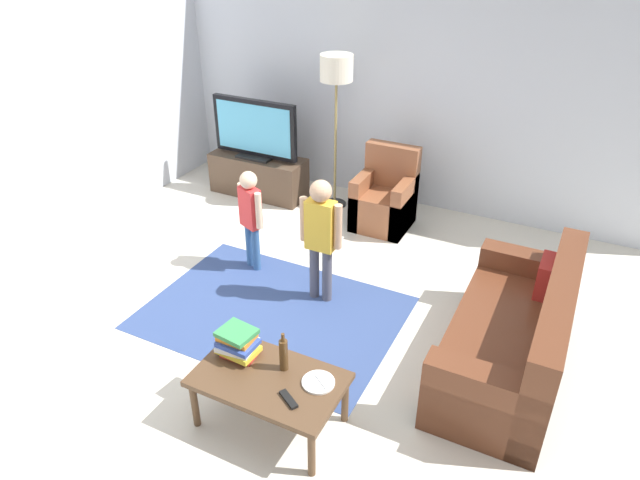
{
  "coord_description": "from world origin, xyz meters",
  "views": [
    {
      "loc": [
        1.91,
        -3.19,
        3.12
      ],
      "look_at": [
        0.0,
        0.6,
        0.65
      ],
      "focal_mm": 32.05,
      "sensor_mm": 36.0,
      "label": 1
    }
  ],
  "objects_px": {
    "child_near_tv": "(250,212)",
    "tv_stand": "(259,176)",
    "floor_lamp": "(336,77)",
    "book_stack": "(238,343)",
    "tv": "(255,130)",
    "tv_remote": "(289,399)",
    "armchair": "(385,200)",
    "plate": "(318,382)",
    "couch": "(518,340)",
    "coffee_table": "(269,383)",
    "bottle": "(284,354)",
    "child_center": "(321,230)"
  },
  "relations": [
    {
      "from": "tv_remote",
      "to": "plate",
      "type": "relative_size",
      "value": 0.77
    },
    {
      "from": "floor_lamp",
      "to": "plate",
      "type": "height_order",
      "value": "floor_lamp"
    },
    {
      "from": "coffee_table",
      "to": "book_stack",
      "type": "distance_m",
      "value": 0.35
    },
    {
      "from": "armchair",
      "to": "tv_stand",
      "type": "bearing_deg",
      "value": 178.67
    },
    {
      "from": "armchair",
      "to": "child_center",
      "type": "distance_m",
      "value": 1.66
    },
    {
      "from": "tv",
      "to": "bottle",
      "type": "xyz_separation_m",
      "value": [
        2.1,
        -2.98,
        -0.3
      ]
    },
    {
      "from": "couch",
      "to": "coffee_table",
      "type": "xyz_separation_m",
      "value": [
        -1.4,
        -1.3,
        0.08
      ]
    },
    {
      "from": "book_stack",
      "to": "plate",
      "type": "height_order",
      "value": "book_stack"
    },
    {
      "from": "tv_stand",
      "to": "coffee_table",
      "type": "xyz_separation_m",
      "value": [
        2.05,
        -3.12,
        0.13
      ]
    },
    {
      "from": "book_stack",
      "to": "floor_lamp",
      "type": "bearing_deg",
      "value": 103.55
    },
    {
      "from": "tv",
      "to": "coffee_table",
      "type": "xyz_separation_m",
      "value": [
        2.05,
        -3.1,
        -0.48
      ]
    },
    {
      "from": "coffee_table",
      "to": "child_center",
      "type": "bearing_deg",
      "value": 103.54
    },
    {
      "from": "child_center",
      "to": "bottle",
      "type": "distance_m",
      "value": 1.43
    },
    {
      "from": "plate",
      "to": "couch",
      "type": "bearing_deg",
      "value": 47.97
    },
    {
      "from": "bottle",
      "to": "child_near_tv",
      "type": "bearing_deg",
      "value": 129.05
    },
    {
      "from": "floor_lamp",
      "to": "bottle",
      "type": "distance_m",
      "value": 3.49
    },
    {
      "from": "child_near_tv",
      "to": "tv_stand",
      "type": "bearing_deg",
      "value": 120.18
    },
    {
      "from": "book_stack",
      "to": "tv_remote",
      "type": "xyz_separation_m",
      "value": [
        0.52,
        -0.22,
        -0.09
      ]
    },
    {
      "from": "tv",
      "to": "coffee_table",
      "type": "relative_size",
      "value": 1.1
    },
    {
      "from": "tv",
      "to": "tv_remote",
      "type": "xyz_separation_m",
      "value": [
        2.27,
        -3.22,
        -0.42
      ]
    },
    {
      "from": "coffee_table",
      "to": "couch",
      "type": "bearing_deg",
      "value": 42.85
    },
    {
      "from": "armchair",
      "to": "child_center",
      "type": "xyz_separation_m",
      "value": [
        -0.0,
        -1.6,
        0.41
      ]
    },
    {
      "from": "child_center",
      "to": "coffee_table",
      "type": "distance_m",
      "value": 1.56
    },
    {
      "from": "floor_lamp",
      "to": "tv_remote",
      "type": "height_order",
      "value": "floor_lamp"
    },
    {
      "from": "child_near_tv",
      "to": "coffee_table",
      "type": "height_order",
      "value": "child_near_tv"
    },
    {
      "from": "child_near_tv",
      "to": "couch",
      "type": "bearing_deg",
      "value": -7.63
    },
    {
      "from": "armchair",
      "to": "tv_remote",
      "type": "height_order",
      "value": "armchair"
    },
    {
      "from": "book_stack",
      "to": "plate",
      "type": "relative_size",
      "value": 1.3
    },
    {
      "from": "floor_lamp",
      "to": "armchair",
      "type": "bearing_deg",
      "value": -14.96
    },
    {
      "from": "armchair",
      "to": "bottle",
      "type": "bearing_deg",
      "value": -82.25
    },
    {
      "from": "floor_lamp",
      "to": "book_stack",
      "type": "distance_m",
      "value": 3.42
    },
    {
      "from": "coffee_table",
      "to": "tv_stand",
      "type": "bearing_deg",
      "value": 123.26
    },
    {
      "from": "floor_lamp",
      "to": "tv_remote",
      "type": "xyz_separation_m",
      "value": [
        1.29,
        -3.39,
        -1.11
      ]
    },
    {
      "from": "couch",
      "to": "bottle",
      "type": "xyz_separation_m",
      "value": [
        -1.35,
        -1.18,
        0.26
      ]
    },
    {
      "from": "bottle",
      "to": "child_center",
      "type": "bearing_deg",
      "value": 106.64
    },
    {
      "from": "couch",
      "to": "child_near_tv",
      "type": "relative_size",
      "value": 1.74
    },
    {
      "from": "tv",
      "to": "book_stack",
      "type": "xyz_separation_m",
      "value": [
        1.74,
        -3.0,
        -0.33
      ]
    },
    {
      "from": "bottle",
      "to": "plate",
      "type": "distance_m",
      "value": 0.3
    },
    {
      "from": "couch",
      "to": "armchair",
      "type": "xyz_separation_m",
      "value": [
        -1.76,
        1.78,
        0.01
      ]
    },
    {
      "from": "armchair",
      "to": "plate",
      "type": "relative_size",
      "value": 4.09
    },
    {
      "from": "child_center",
      "to": "child_near_tv",
      "type": "bearing_deg",
      "value": 168.51
    },
    {
      "from": "child_near_tv",
      "to": "child_center",
      "type": "relative_size",
      "value": 0.87
    },
    {
      "from": "child_near_tv",
      "to": "tv_remote",
      "type": "height_order",
      "value": "child_near_tv"
    },
    {
      "from": "couch",
      "to": "armchair",
      "type": "relative_size",
      "value": 2.0
    },
    {
      "from": "child_center",
      "to": "floor_lamp",
      "type": "bearing_deg",
      "value": 111.67
    },
    {
      "from": "tv_remote",
      "to": "plate",
      "type": "height_order",
      "value": "plate"
    },
    {
      "from": "floor_lamp",
      "to": "child_center",
      "type": "height_order",
      "value": "floor_lamp"
    },
    {
      "from": "child_center",
      "to": "book_stack",
      "type": "relative_size",
      "value": 4.13
    },
    {
      "from": "tv_stand",
      "to": "child_near_tv",
      "type": "xyz_separation_m",
      "value": [
        0.86,
        -1.47,
        0.38
      ]
    },
    {
      "from": "armchair",
      "to": "book_stack",
      "type": "bearing_deg",
      "value": -89.06
    }
  ]
}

